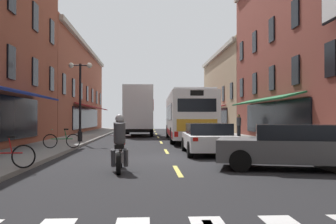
% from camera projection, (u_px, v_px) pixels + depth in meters
% --- Properties ---
extents(ground_plane, '(34.80, 80.00, 0.10)m').
position_uv_depth(ground_plane, '(170.00, 160.00, 14.49)').
color(ground_plane, black).
extents(lane_centre_dashes, '(0.14, 73.90, 0.01)m').
position_uv_depth(lane_centre_dashes, '(171.00, 159.00, 14.24)').
color(lane_centre_dashes, '#DBCC4C').
rests_on(lane_centre_dashes, ground).
extents(sidewalk_left, '(3.00, 80.00, 0.14)m').
position_uv_depth(sidewalk_left, '(14.00, 157.00, 14.17)').
color(sidewalk_left, gray).
rests_on(sidewalk_left, ground).
extents(sidewalk_right, '(3.00, 80.00, 0.14)m').
position_uv_depth(sidewalk_right, '(320.00, 156.00, 14.82)').
color(sidewalk_right, gray).
rests_on(sidewalk_right, ground).
extents(transit_bus, '(2.85, 12.27, 3.23)m').
position_uv_depth(transit_bus, '(187.00, 116.00, 25.99)').
color(transit_bus, white).
rests_on(transit_bus, ground).
extents(box_truck, '(2.50, 7.77, 4.17)m').
position_uv_depth(box_truck, '(139.00, 111.00, 32.81)').
color(box_truck, black).
rests_on(box_truck, ground).
extents(sedan_near, '(4.66, 2.97, 1.35)m').
position_uv_depth(sedan_near, '(292.00, 146.00, 11.36)').
color(sedan_near, '#515154').
rests_on(sedan_near, ground).
extents(sedan_mid, '(2.08, 4.54, 1.33)m').
position_uv_depth(sedan_mid, '(208.00, 138.00, 16.18)').
color(sedan_mid, silver).
rests_on(sedan_mid, ground).
extents(sedan_far, '(2.00, 4.64, 1.27)m').
position_uv_depth(sedan_far, '(142.00, 126.00, 43.58)').
color(sedan_far, maroon).
rests_on(sedan_far, ground).
extents(motorcycle_rider, '(0.62, 2.07, 1.66)m').
position_uv_depth(motorcycle_rider, '(120.00, 147.00, 10.99)').
color(motorcycle_rider, black).
rests_on(motorcycle_rider, ground).
extents(bicycle_near, '(1.71, 0.48, 0.91)m').
position_uv_depth(bicycle_near, '(62.00, 140.00, 17.68)').
color(bicycle_near, black).
rests_on(bicycle_near, sidewalk_left).
extents(bicycle_mid, '(1.71, 0.48, 0.91)m').
position_uv_depth(bicycle_mid, '(4.00, 156.00, 10.50)').
color(bicycle_mid, black).
rests_on(bicycle_mid, sidewalk_left).
extents(pedestrian_mid, '(0.36, 0.36, 1.70)m').
position_uv_depth(pedestrian_mid, '(239.00, 125.00, 29.40)').
color(pedestrian_mid, black).
rests_on(pedestrian_mid, sidewalk_right).
extents(street_lamp_twin, '(1.42, 0.32, 4.76)m').
position_uv_depth(street_lamp_twin, '(80.00, 98.00, 22.77)').
color(street_lamp_twin, black).
rests_on(street_lamp_twin, sidewalk_left).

